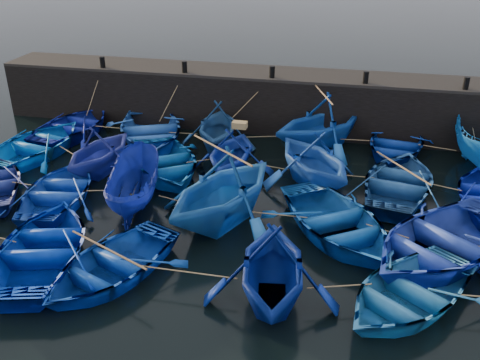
# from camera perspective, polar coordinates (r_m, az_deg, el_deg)

# --- Properties ---
(ground) EXTENTS (120.00, 120.00, 0.00)m
(ground) POSITION_cam_1_polar(r_m,az_deg,el_deg) (16.29, -2.48, -7.10)
(ground) COLOR black
(ground) RESTS_ON ground
(quay_wall) EXTENTS (26.00, 2.50, 2.50)m
(quay_wall) POSITION_cam_1_polar(r_m,az_deg,el_deg) (25.10, 3.69, 8.37)
(quay_wall) COLOR black
(quay_wall) RESTS_ON ground
(quay_top) EXTENTS (26.00, 2.50, 0.12)m
(quay_top) POSITION_cam_1_polar(r_m,az_deg,el_deg) (24.72, 3.77, 11.26)
(quay_top) COLOR black
(quay_top) RESTS_ON quay_wall
(bollard_0) EXTENTS (0.24, 0.24, 0.50)m
(bollard_0) POSITION_cam_1_polar(r_m,az_deg,el_deg) (26.23, -14.46, 12.08)
(bollard_0) COLOR black
(bollard_0) RESTS_ON quay_top
(bollard_1) EXTENTS (0.24, 0.24, 0.50)m
(bollard_1) POSITION_cam_1_polar(r_m,az_deg,el_deg) (24.72, -5.94, 11.91)
(bollard_1) COLOR black
(bollard_1) RESTS_ON quay_top
(bollard_2) EXTENTS (0.24, 0.24, 0.50)m
(bollard_2) POSITION_cam_1_polar(r_m,az_deg,el_deg) (23.79, 3.44, 11.43)
(bollard_2) COLOR black
(bollard_2) RESTS_ON quay_top
(bollard_3) EXTENTS (0.24, 0.24, 0.50)m
(bollard_3) POSITION_cam_1_polar(r_m,az_deg,el_deg) (23.51, 13.27, 10.61)
(bollard_3) COLOR black
(bollard_3) RESTS_ON quay_top
(bollard_4) EXTENTS (0.24, 0.24, 0.50)m
(bollard_4) POSITION_cam_1_polar(r_m,az_deg,el_deg) (23.90, 22.98, 9.49)
(bollard_4) COLOR black
(bollard_4) RESTS_ON quay_top
(boat_0) EXTENTS (4.15, 5.28, 0.99)m
(boat_0) POSITION_cam_1_polar(r_m,az_deg,el_deg) (25.33, -17.26, 5.59)
(boat_0) COLOR navy
(boat_0) RESTS_ON ground
(boat_1) EXTENTS (5.98, 6.80, 1.17)m
(boat_1) POSITION_cam_1_polar(r_m,az_deg,el_deg) (23.74, -9.60, 5.28)
(boat_1) COLOR #1D4EB1
(boat_1) RESTS_ON ground
(boat_2) EXTENTS (3.93, 4.37, 2.03)m
(boat_2) POSITION_cam_1_polar(r_m,az_deg,el_deg) (22.74, -2.44, 5.84)
(boat_2) COLOR navy
(boat_2) RESTS_ON ground
(boat_3) EXTENTS (6.13, 6.14, 2.45)m
(boat_3) POSITION_cam_1_polar(r_m,az_deg,el_deg) (22.71, 8.58, 6.11)
(boat_3) COLOR blue
(boat_3) RESTS_ON ground
(boat_4) EXTENTS (4.00, 5.09, 0.96)m
(boat_4) POSITION_cam_1_polar(r_m,az_deg,el_deg) (23.09, 16.24, 3.68)
(boat_4) COLOR navy
(boat_4) RESTS_ON ground
(boat_6) EXTENTS (4.43, 5.56, 1.03)m
(boat_6) POSITION_cam_1_polar(r_m,az_deg,el_deg) (23.68, -20.75, 3.65)
(boat_6) COLOR #0351B8
(boat_6) RESTS_ON ground
(boat_7) EXTENTS (3.84, 4.26, 1.97)m
(boat_7) POSITION_cam_1_polar(r_m,az_deg,el_deg) (21.05, -14.75, 3.14)
(boat_7) COLOR navy
(boat_7) RESTS_ON ground
(boat_8) EXTENTS (5.76, 6.17, 1.04)m
(boat_8) POSITION_cam_1_polar(r_m,az_deg,el_deg) (20.73, -8.12, 2.02)
(boat_8) COLOR #084D8F
(boat_8) RESTS_ON ground
(boat_9) EXTENTS (3.31, 3.80, 1.94)m
(boat_9) POSITION_cam_1_polar(r_m,az_deg,el_deg) (20.25, -0.86, 3.07)
(boat_9) COLOR navy
(boat_9) RESTS_ON ground
(boat_10) EXTENTS (5.48, 5.60, 2.24)m
(boat_10) POSITION_cam_1_polar(r_m,az_deg,el_deg) (19.51, 7.91, 2.34)
(boat_10) COLOR #184BB2
(boat_10) RESTS_ON ground
(boat_11) EXTENTS (4.44, 5.56, 1.03)m
(boat_11) POSITION_cam_1_polar(r_m,az_deg,el_deg) (19.79, 16.73, -0.14)
(boat_11) COLOR navy
(boat_11) RESTS_ON ground
(boat_14) EXTENTS (3.87, 4.93, 0.93)m
(boat_14) POSITION_cam_1_polar(r_m,az_deg,el_deg) (19.46, -18.68, -1.07)
(boat_14) COLOR #113BB0
(boat_14) RESTS_ON ground
(boat_15) EXTENTS (2.51, 4.48, 1.64)m
(boat_15) POSITION_cam_1_polar(r_m,az_deg,el_deg) (18.33, -11.34, -0.61)
(boat_15) COLOR navy
(boat_15) RESTS_ON ground
(boat_16) EXTENTS (5.85, 6.18, 2.57)m
(boat_16) POSITION_cam_1_polar(r_m,az_deg,el_deg) (16.80, -1.91, -0.89)
(boat_16) COLOR #13509D
(boat_16) RESTS_ON ground
(boat_17) EXTENTS (5.88, 6.26, 1.06)m
(boat_17) POSITION_cam_1_polar(r_m,az_deg,el_deg) (16.75, 10.24, -4.38)
(boat_17) COLOR #0D4DA0
(boat_17) RESTS_ON ground
(boat_18) EXTENTS (6.80, 7.02, 1.19)m
(boat_18) POSITION_cam_1_polar(r_m,az_deg,el_deg) (16.51, 20.73, -6.07)
(boat_18) COLOR #213CB9
(boat_18) RESTS_ON ground
(boat_21) EXTENTS (4.77, 5.77, 1.04)m
(boat_21) POSITION_cam_1_polar(r_m,az_deg,el_deg) (16.30, -20.14, -6.70)
(boat_21) COLOR #0028A7
(boat_21) RESTS_ON ground
(boat_22) EXTENTS (4.57, 5.27, 0.92)m
(boat_22) POSITION_cam_1_polar(r_m,az_deg,el_deg) (15.14, -13.73, -8.74)
(boat_22) COLOR #09399D
(boat_22) RESTS_ON ground
(boat_23) EXTENTS (4.07, 4.54, 2.13)m
(boat_23) POSITION_cam_1_polar(r_m,az_deg,el_deg) (13.61, 3.46, -9.21)
(boat_23) COLOR navy
(boat_23) RESTS_ON ground
(boat_24) EXTENTS (5.29, 5.56, 0.94)m
(boat_24) POSITION_cam_1_polar(r_m,az_deg,el_deg) (14.40, 17.48, -11.27)
(boat_24) COLOR blue
(boat_24) RESTS_ON ground
(wooden_crate) EXTENTS (0.54, 0.35, 0.24)m
(wooden_crate) POSITION_cam_1_polar(r_m,az_deg,el_deg) (19.78, -0.03, 5.89)
(wooden_crate) COLOR #9B7A44
(wooden_crate) RESTS_ON boat_9
(mooring_ropes) EXTENTS (17.36, 11.70, 2.10)m
(mooring_ropes) POSITION_cam_1_polar(r_m,az_deg,el_deg) (20.08, 1.00, 2.57)
(mooring_ropes) COLOR tan
(mooring_ropes) RESTS_ON ground
(loose_oars) EXTENTS (10.20, 12.45, 1.71)m
(loose_oars) POSITION_cam_1_polar(r_m,az_deg,el_deg) (17.81, 3.99, 2.45)
(loose_oars) COLOR #99724C
(loose_oars) RESTS_ON ground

